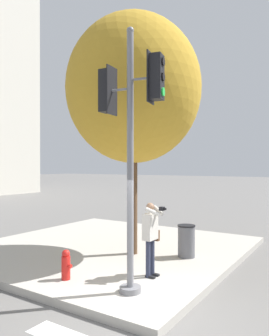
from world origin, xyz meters
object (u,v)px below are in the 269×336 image
(traffic_signal_pole, at_px, (131,128))
(trash_bin, at_px, (186,241))
(street_tree, at_px, (133,90))
(fire_hydrant, at_px, (66,265))
(person_photographer, at_px, (151,232))

(traffic_signal_pole, xyz_separation_m, trash_bin, (3.04, 0.09, -2.94))
(street_tree, distance_m, fire_hydrant, 5.28)
(street_tree, relative_size, trash_bin, 7.73)
(traffic_signal_pole, distance_m, street_tree, 3.31)
(fire_hydrant, bearing_deg, traffic_signal_pole, -83.77)
(fire_hydrant, relative_size, trash_bin, 0.75)
(traffic_signal_pole, height_order, person_photographer, traffic_signal_pole)
(person_photographer, xyz_separation_m, fire_hydrant, (-1.25, 1.53, -0.70))
(trash_bin, bearing_deg, traffic_signal_pole, -178.28)
(person_photographer, distance_m, trash_bin, 2.05)
(traffic_signal_pole, height_order, street_tree, street_tree)
(street_tree, bearing_deg, traffic_signal_pole, -148.17)
(fire_hydrant, xyz_separation_m, trash_bin, (3.22, -1.57, 0.12))
(traffic_signal_pole, bearing_deg, person_photographer, 6.86)
(traffic_signal_pole, relative_size, trash_bin, 5.98)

